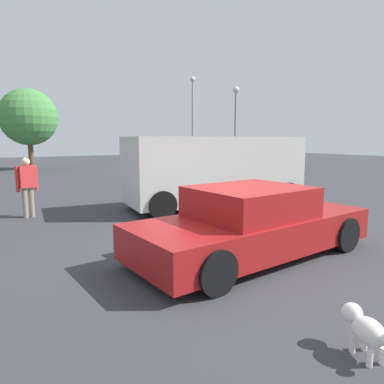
{
  "coord_description": "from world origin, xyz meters",
  "views": [
    {
      "loc": [
        -3.85,
        -4.67,
        2.07
      ],
      "look_at": [
        0.35,
        1.79,
        0.9
      ],
      "focal_mm": 32.58,
      "sensor_mm": 36.0,
      "label": 1
    }
  ],
  "objects": [
    {
      "name": "light_post_near",
      "position": [
        11.55,
        13.67,
        3.83
      ],
      "size": [
        0.44,
        0.44,
        5.52
      ],
      "color": "gray",
      "rests_on": "ground_plane"
    },
    {
      "name": "pedestrian",
      "position": [
        -2.54,
        5.37,
        0.94
      ],
      "size": [
        0.56,
        0.33,
        1.6
      ],
      "rotation": [
        0.0,
        0.0,
        1.81
      ],
      "color": "gray",
      "rests_on": "ground_plane"
    },
    {
      "name": "ground_plane",
      "position": [
        0.0,
        0.0,
        0.0
      ],
      "size": [
        80.0,
        80.0,
        0.0
      ],
      "primitive_type": "plane",
      "color": "#38383D"
    },
    {
      "name": "sedan_foreground",
      "position": [
        0.32,
        -0.21,
        0.58
      ],
      "size": [
        4.62,
        2.08,
        1.25
      ],
      "rotation": [
        0.0,
        0.0,
        0.05
      ],
      "color": "maroon",
      "rests_on": "ground_plane"
    },
    {
      "name": "tree_back_left",
      "position": [
        -0.05,
        21.47,
        3.54
      ],
      "size": [
        3.79,
        3.79,
        5.45
      ],
      "color": "brown",
      "rests_on": "ground_plane"
    },
    {
      "name": "dog",
      "position": [
        -0.77,
        -2.97,
        0.28
      ],
      "size": [
        0.35,
        0.6,
        0.44
      ],
      "rotation": [
        0.0,
        0.0,
        1.25
      ],
      "color": "white",
      "rests_on": "ground_plane"
    },
    {
      "name": "light_post_mid",
      "position": [
        13.19,
        21.44,
        4.93
      ],
      "size": [
        0.44,
        0.44,
        7.43
      ],
      "color": "gray",
      "rests_on": "ground_plane"
    },
    {
      "name": "van_white",
      "position": [
        2.48,
        3.84,
        1.16
      ],
      "size": [
        5.53,
        2.79,
        2.14
      ],
      "rotation": [
        0.0,
        0.0,
        3.0
      ],
      "color": "silver",
      "rests_on": "ground_plane"
    }
  ]
}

